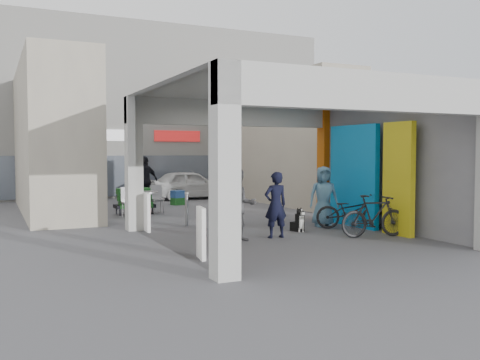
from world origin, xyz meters
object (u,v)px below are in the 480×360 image
produce_stand (135,204)px  bicycle_rear (374,216)px  man_with_dog (276,205)px  man_crates (145,181)px  man_back_turned (239,205)px  bicycle_front (351,211)px  border_collie (299,222)px  man_elderly (324,196)px  cafe_set (140,205)px  white_van (189,185)px

produce_stand → bicycle_rear: bicycle_rear is taller
man_with_dog → man_crates: man_crates is taller
man_back_turned → bicycle_front: bearing=21.4°
border_collie → man_elderly: size_ratio=0.38×
man_back_turned → bicycle_front: 3.57m
man_back_turned → bicycle_front: size_ratio=0.92×
man_with_dog → man_elderly: size_ratio=0.95×
cafe_set → man_elderly: 6.24m
man_back_turned → bicycle_front: man_back_turned is taller
man_crates → border_collie: bearing=81.5°
man_crates → man_elderly: bearing=89.7°
cafe_set → produce_stand: size_ratio=1.20×
produce_stand → man_back_turned: man_back_turned is taller
bicycle_front → white_van: bearing=34.3°
bicycle_front → bicycle_rear: 1.40m
bicycle_front → white_van: white_van is taller
man_with_dog → bicycle_rear: man_with_dog is taller
bicycle_rear → bicycle_front: bearing=-3.2°
bicycle_rear → white_van: white_van is taller
man_crates → bicycle_front: bearing=90.3°
cafe_set → bicycle_rear: 7.99m
man_back_turned → white_van: 11.29m
man_back_turned → man_crates: (0.26, 9.24, 0.11)m
cafe_set → bicycle_front: (4.27, -5.58, 0.15)m
produce_stand → man_elderly: 6.52m
produce_stand → man_elderly: size_ratio=0.78×
man_with_dog → bicycle_rear: 2.41m
man_with_dog → man_crates: size_ratio=0.84×
produce_stand → man_with_dog: (1.88, -6.28, 0.46)m
white_van → border_collie: bearing=174.1°
man_back_turned → man_crates: size_ratio=0.88×
man_with_dog → bicycle_front: bearing=-168.1°
man_back_turned → cafe_set: bearing=110.5°
produce_stand → man_crates: man_crates is taller
bicycle_front → man_elderly: bearing=56.4°
produce_stand → man_back_turned: 6.41m
cafe_set → bicycle_rear: bearing=-60.4°
border_collie → bicycle_rear: size_ratio=0.37×
man_elderly → white_van: (-0.46, 9.73, -0.20)m
man_crates → man_back_turned: bearing=68.2°
bicycle_front → bicycle_rear: bearing=-163.6°
white_van → man_back_turned: bearing=164.1°
produce_stand → man_back_turned: bearing=-81.2°
cafe_set → man_crates: bearing=72.3°
cafe_set → man_back_turned: man_back_turned is taller
border_collie → man_elderly: man_elderly is taller
man_with_dog → bicycle_front: man_with_dog is taller
border_collie → bicycle_front: bicycle_front is taller
produce_stand → white_van: 5.86m
man_elderly → bicycle_rear: size_ratio=0.97×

